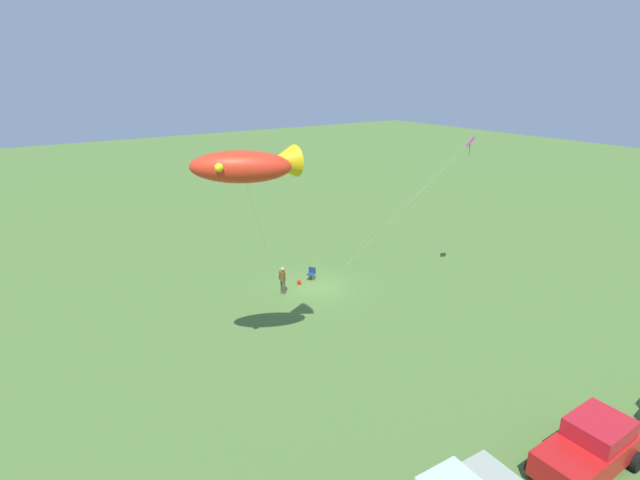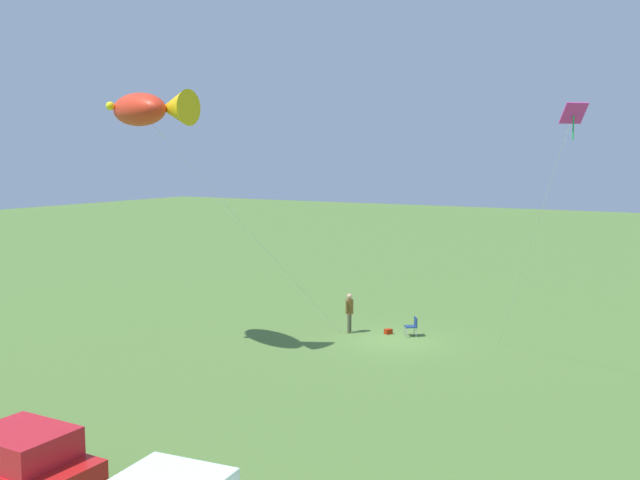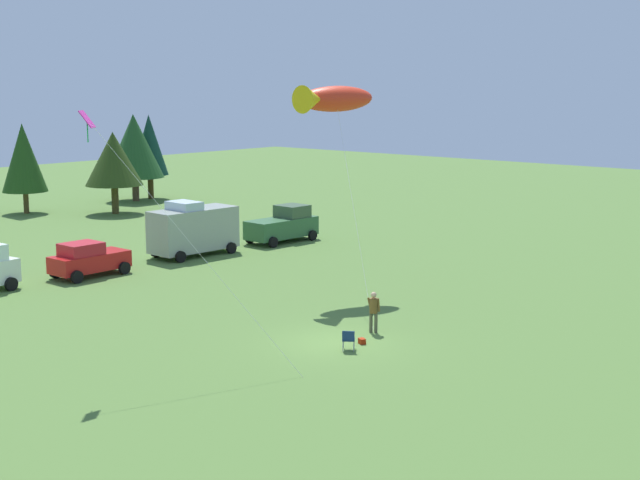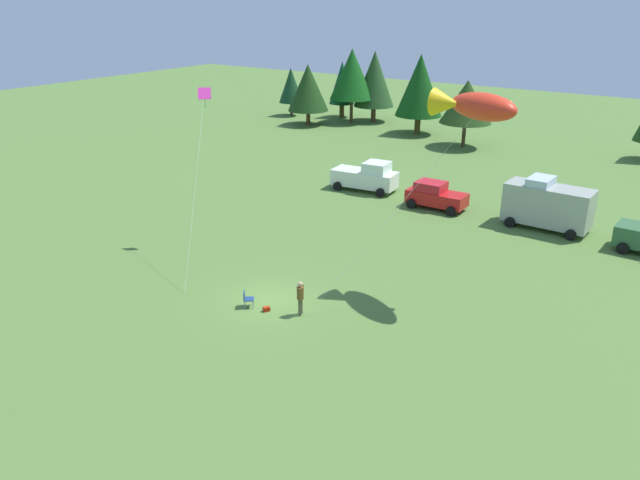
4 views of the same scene
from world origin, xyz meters
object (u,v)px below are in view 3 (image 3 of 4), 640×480
folding_chair (348,339)px  van_motorhome_grey (193,229)px  truck_green_flatbed (283,225)px  car_red_sedan (88,259)px  kite_diamond_rainbow (97,132)px  person_kite_flyer (374,309)px  kite_large_fish (330,99)px  backpack_on_grass (362,341)px

folding_chair → van_motorhome_grey: size_ratio=0.15×
folding_chair → truck_green_flatbed: bearing=13.1°
car_red_sedan → van_motorhome_grey: 7.71m
truck_green_flatbed → kite_diamond_rainbow: bearing=-148.5°
person_kite_flyer → kite_large_fish: (5.16, 6.78, 8.47)m
person_kite_flyer → folding_chair: size_ratio=2.12×
car_red_sedan → kite_diamond_rainbow: size_ratio=0.45×
truck_green_flatbed → car_red_sedan: bearing=-179.9°
person_kite_flyer → backpack_on_grass: 1.94m
person_kite_flyer → car_red_sedan: bearing=77.6°
person_kite_flyer → van_motorhome_grey: size_ratio=0.32×
truck_green_flatbed → kite_large_fish: 16.06m
folding_chair → car_red_sedan: bearing=50.0°
truck_green_flatbed → kite_large_fish: kite_large_fish is taller
backpack_on_grass → kite_large_fish: size_ratio=0.03×
person_kite_flyer → folding_chair: (-2.65, -0.82, -0.53)m
folding_chair → kite_large_fish: (7.81, 7.60, 9.00)m
backpack_on_grass → car_red_sedan: bearing=89.3°
car_red_sedan → truck_green_flatbed: bearing=177.6°
van_motorhome_grey → kite_diamond_rainbow: kite_diamond_rainbow is taller
person_kite_flyer → folding_chair: person_kite_flyer is taller
van_motorhome_grey → backpack_on_grass: bearing=70.0°
car_red_sedan → folding_chair: bearing=85.8°
backpack_on_grass → kite_large_fish: kite_large_fish is taller
folding_chair → backpack_on_grass: (1.07, 0.17, -0.38)m
folding_chair → backpack_on_grass: 1.14m
kite_large_fish → backpack_on_grass: bearing=-132.2°
person_kite_flyer → truck_green_flatbed: bearing=36.3°
van_motorhome_grey → kite_large_fish: bearing=86.7°
backpack_on_grass → kite_large_fish: (6.74, 7.43, 9.38)m
van_motorhome_grey → car_red_sedan: bearing=4.5°
backpack_on_grass → car_red_sedan: 18.94m
folding_chair → kite_diamond_rainbow: 12.21m
kite_large_fish → kite_diamond_rainbow: (-15.18, -2.19, -0.92)m
van_motorhome_grey → kite_large_fish: size_ratio=0.54×
backpack_on_grass → van_motorhome_grey: size_ratio=0.06×
person_kite_flyer → kite_large_fish: kite_large_fish is taller
backpack_on_grass → car_red_sedan: size_ratio=0.08×
folding_chair → car_red_sedan: 19.14m
folding_chair → van_motorhome_grey: van_motorhome_grey is taller
van_motorhome_grey → truck_green_flatbed: (7.04, -0.81, -0.54)m
folding_chair → truck_green_flatbed: size_ratio=0.16×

